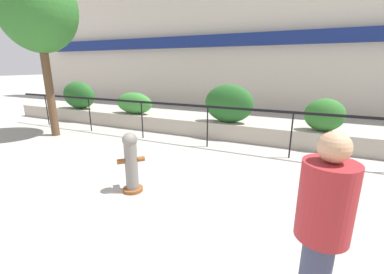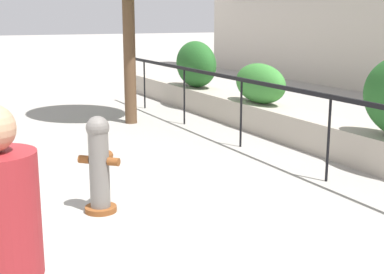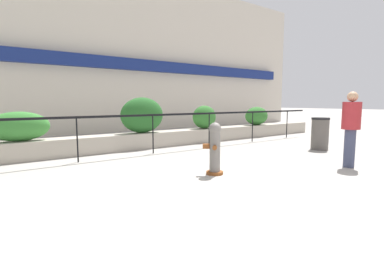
{
  "view_description": "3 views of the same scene",
  "coord_description": "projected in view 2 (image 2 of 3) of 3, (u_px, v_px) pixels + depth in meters",
  "views": [
    {
      "loc": [
        2.47,
        -1.44,
        2.17
      ],
      "look_at": [
        0.12,
        3.65,
        0.61
      ],
      "focal_mm": 24.0,
      "sensor_mm": 36.0,
      "label": 1
    },
    {
      "loc": [
        5.23,
        0.3,
        2.12
      ],
      "look_at": [
        -0.17,
        3.01,
        0.75
      ],
      "focal_mm": 50.0,
      "sensor_mm": 36.0,
      "label": 2
    },
    {
      "loc": [
        -4.31,
        -2.67,
        1.5
      ],
      "look_at": [
        -0.71,
        2.08,
        0.8
      ],
      "focal_mm": 28.0,
      "sensor_mm": 36.0,
      "label": 3
    }
  ],
  "objects": [
    {
      "name": "fire_hydrant",
      "position": [
        99.0,
        164.0,
        5.83
      ],
      "size": [
        0.5,
        0.5,
        1.08
      ],
      "color": "brown",
      "rests_on": "ground"
    },
    {
      "name": "pedestrian",
      "position": [
        1.0,
        255.0,
        2.6
      ],
      "size": [
        0.42,
        0.42,
        1.73
      ],
      "color": "#383D56",
      "rests_on": "ground"
    },
    {
      "name": "hedge_bush_0",
      "position": [
        196.0,
        64.0,
        12.47
      ],
      "size": [
        1.54,
        0.7,
        1.07
      ],
      "primitive_type": "ellipsoid",
      "color": "#235B23",
      "rests_on": "planter_wall_low"
    },
    {
      "name": "fence_railing_segment",
      "position": [
        330.0,
        105.0,
        6.81
      ],
      "size": [
        15.0,
        0.05,
        1.15
      ],
      "color": "black",
      "rests_on": "ground"
    },
    {
      "name": "hedge_bush_1",
      "position": [
        260.0,
        83.0,
        10.16
      ],
      "size": [
        1.47,
        0.57,
        0.76
      ],
      "primitive_type": "ellipsoid",
      "color": "#387F33",
      "rests_on": "planter_wall_low"
    }
  ]
}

